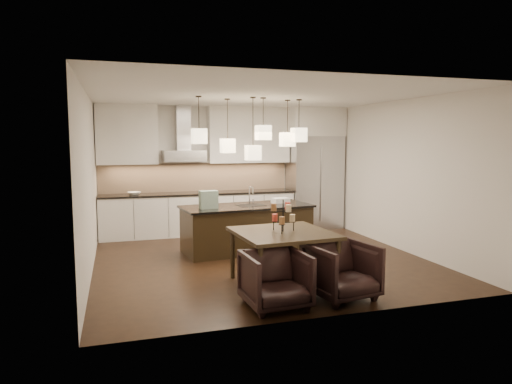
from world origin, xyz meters
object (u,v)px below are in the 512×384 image
object	(u,v)px
island_body	(247,229)
armchair_left	(276,280)
dining_table	(283,258)
refrigerator	(314,182)
armchair_right	(342,271)

from	to	relation	value
island_body	armchair_left	distance (m)	2.96
dining_table	armchair_left	xyz separation A→B (m)	(-0.39, -0.80, -0.04)
armchair_left	island_body	bearing A→B (deg)	77.53
refrigerator	armchair_right	world-z (taller)	refrigerator
island_body	dining_table	world-z (taller)	island_body
armchair_right	dining_table	bearing A→B (deg)	116.89
refrigerator	island_body	world-z (taller)	refrigerator
refrigerator	armchair_right	xyz separation A→B (m)	(-1.67, -4.59, -0.71)
island_body	dining_table	size ratio (longest dim) A/B	1.80
dining_table	armchair_right	world-z (taller)	dining_table
dining_table	island_body	bearing A→B (deg)	84.10
dining_table	armchair_right	xyz separation A→B (m)	(0.54, -0.74, -0.02)
armchair_left	refrigerator	bearing A→B (deg)	57.32
refrigerator	island_body	distance (m)	2.84
island_body	refrigerator	bearing A→B (deg)	32.79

